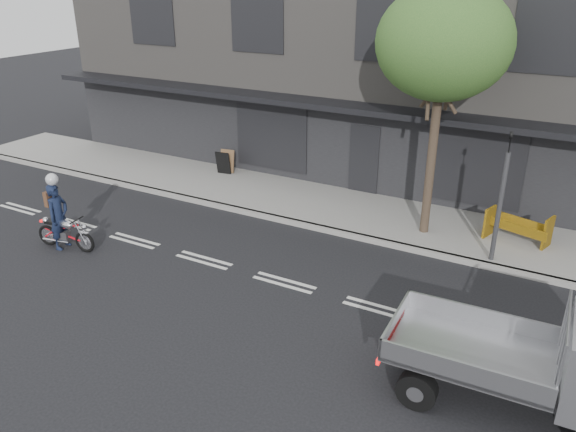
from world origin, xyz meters
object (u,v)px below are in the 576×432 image
at_px(rider, 59,217).
at_px(sandwich_board, 223,163).
at_px(construction_barrier, 517,230).
at_px(traffic_light_pole, 500,205).
at_px(street_tree, 444,43).
at_px(motorcycle, 65,232).

height_order(rider, sandwich_board, rider).
relative_size(rider, construction_barrier, 1.13).
bearing_deg(rider, traffic_light_pole, -74.77).
distance_m(rider, construction_barrier, 12.23).
bearing_deg(sandwich_board, traffic_light_pole, -20.21).
bearing_deg(street_tree, construction_barrier, 7.05).
distance_m(street_tree, motorcycle, 10.99).
bearing_deg(construction_barrier, street_tree, -172.95).
distance_m(street_tree, rider, 10.93).
relative_size(traffic_light_pole, sandwich_board, 4.16).
bearing_deg(traffic_light_pole, motorcycle, -156.04).
distance_m(motorcycle, rider, 0.45).
distance_m(street_tree, sandwich_board, 9.17).
bearing_deg(motorcycle, traffic_light_pole, 15.53).
height_order(traffic_light_pole, sandwich_board, traffic_light_pole).
height_order(traffic_light_pole, motorcycle, traffic_light_pole).
bearing_deg(motorcycle, sandwich_board, 77.24).
bearing_deg(motorcycle, construction_barrier, 19.74).
height_order(rider, construction_barrier, rider).
bearing_deg(street_tree, sandwich_board, 170.65).
height_order(street_tree, motorcycle, street_tree).
bearing_deg(rider, motorcycle, -98.39).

